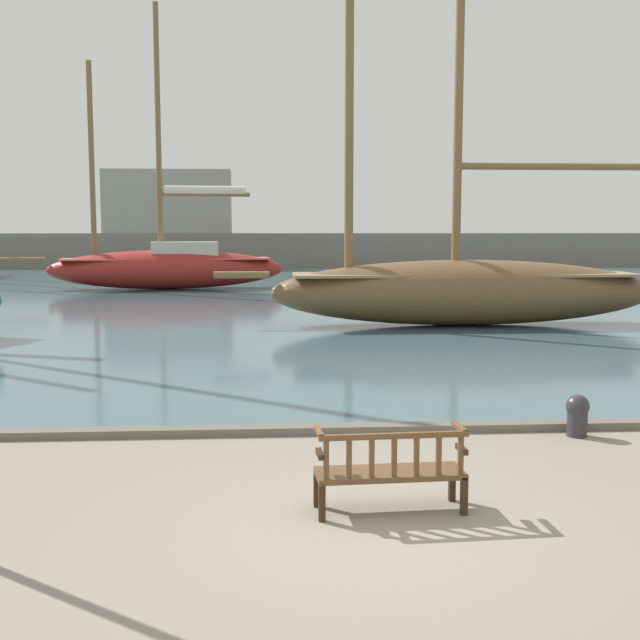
# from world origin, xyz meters

# --- Properties ---
(ground_plane) EXTENTS (160.00, 160.00, 0.00)m
(ground_plane) POSITION_xyz_m (0.00, 0.00, 0.00)
(ground_plane) COLOR gray
(harbor_water) EXTENTS (100.00, 80.00, 0.08)m
(harbor_water) POSITION_xyz_m (0.00, 44.00, 0.04)
(harbor_water) COLOR #476670
(harbor_water) RESTS_ON ground
(quay_edge_kerb) EXTENTS (40.00, 0.30, 0.12)m
(quay_edge_kerb) POSITION_xyz_m (0.00, 3.85, 0.06)
(quay_edge_kerb) COLOR #675F54
(quay_edge_kerb) RESTS_ON ground
(park_bench) EXTENTS (1.63, 0.61, 0.92)m
(park_bench) POSITION_xyz_m (0.24, 0.48, 0.47)
(park_bench) COLOR #322113
(park_bench) RESTS_ON ground
(sailboat_nearest_starboard) EXTENTS (13.67, 2.70, 15.55)m
(sailboat_nearest_starboard) POSITION_xyz_m (4.97, 16.41, 1.29)
(sailboat_nearest_starboard) COLOR brown
(sailboat_nearest_starboard) RESTS_ON harbor_water
(sailboat_mid_starboard) EXTENTS (13.93, 3.84, 13.59)m
(sailboat_mid_starboard) POSITION_xyz_m (-5.91, 31.86, 1.29)
(sailboat_mid_starboard) COLOR maroon
(sailboat_mid_starboard) RESTS_ON harbor_water
(mooring_bollard) EXTENTS (0.34, 0.34, 0.62)m
(mooring_bollard) POSITION_xyz_m (3.48, 3.44, 0.34)
(mooring_bollard) COLOR #2D2D33
(mooring_bollard) RESTS_ON ground
(far_breakwater) EXTENTS (59.23, 2.40, 7.37)m
(far_breakwater) POSITION_xyz_m (-1.60, 53.25, 2.03)
(far_breakwater) COLOR slate
(far_breakwater) RESTS_ON ground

